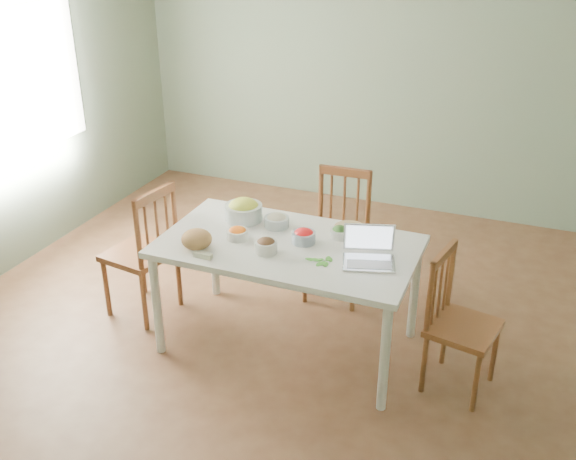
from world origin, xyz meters
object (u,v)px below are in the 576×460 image
at_px(chair_right, 464,325).
at_px(chair_left, 139,250).
at_px(chair_far, 336,238).
at_px(bread_boule, 197,239).
at_px(laptop, 370,248).
at_px(dining_table, 288,295).
at_px(bowl_squash, 244,210).

bearing_deg(chair_right, chair_left, 100.77).
xyz_separation_m(chair_far, bread_boule, (-0.63, -1.03, 0.36)).
distance_m(chair_left, laptop, 1.80).
distance_m(chair_far, laptop, 1.03).
xyz_separation_m(dining_table, bowl_squash, (-0.43, 0.23, 0.47)).
bearing_deg(chair_left, bowl_squash, 116.14).
distance_m(bread_boule, bowl_squash, 0.52).
height_order(chair_left, bowl_squash, chair_left).
relative_size(chair_far, chair_left, 0.98).
height_order(chair_far, laptop, laptop).
height_order(chair_left, laptop, chair_left).
bearing_deg(dining_table, chair_left, -179.78).
height_order(chair_far, chair_left, chair_left).
relative_size(chair_right, laptop, 2.91).
bearing_deg(chair_far, laptop, -62.24).
relative_size(chair_far, bread_boule, 5.05).
bearing_deg(dining_table, laptop, -7.09).
bearing_deg(bread_boule, chair_left, 157.17).
distance_m(bread_boule, laptop, 1.12).
bearing_deg(chair_right, dining_table, 100.09).
bearing_deg(bread_boule, bowl_squash, 79.59).
bearing_deg(bread_boule, dining_table, 28.11).
bearing_deg(chair_right, bread_boule, 109.78).
bearing_deg(bowl_squash, bread_boule, -100.41).
height_order(chair_left, chair_right, chair_left).
bearing_deg(laptop, chair_right, -12.89).
bearing_deg(chair_left, dining_table, 98.95).
distance_m(dining_table, bowl_squash, 0.68).
relative_size(dining_table, bowl_squash, 6.40).
xyz_separation_m(chair_left, laptop, (1.75, -0.07, 0.39)).
bearing_deg(chair_left, chair_right, 98.26).
bearing_deg(chair_far, dining_table, -99.58).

